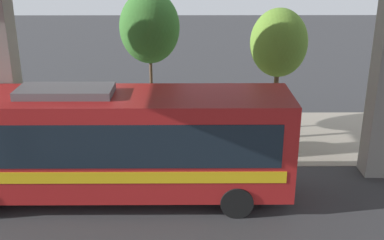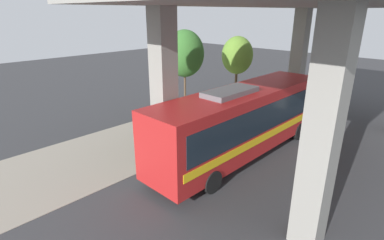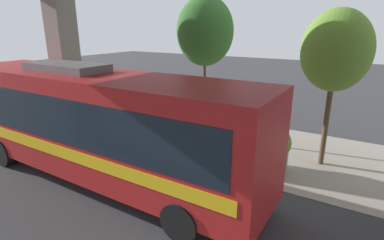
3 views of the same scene
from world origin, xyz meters
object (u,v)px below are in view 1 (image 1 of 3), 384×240
object	(u,v)px
planter_front	(84,136)
bus	(106,140)
street_tree_near	(150,27)
fire_hydrant	(192,138)
planter_middle	(244,133)
street_tree_far	(279,43)

from	to	relation	value
planter_front	bus	bearing A→B (deg)	25.06
street_tree_near	fire_hydrant	bearing A→B (deg)	50.99
fire_hydrant	planter_front	distance (m)	4.23
fire_hydrant	street_tree_near	world-z (taller)	street_tree_near
planter_front	planter_middle	world-z (taller)	planter_front
bus	street_tree_far	bearing A→B (deg)	128.99
fire_hydrant	street_tree_far	distance (m)	5.10
fire_hydrant	planter_middle	bearing A→B (deg)	81.91
bus	planter_middle	distance (m)	6.05
planter_front	street_tree_far	bearing A→B (deg)	104.77
street_tree_far	planter_front	bearing A→B (deg)	-75.23
planter_middle	street_tree_far	distance (m)	3.83
bus	fire_hydrant	distance (m)	4.97
bus	street_tree_near	distance (m)	5.95
street_tree_near	street_tree_far	bearing A→B (deg)	87.20
bus	fire_hydrant	xyz separation A→B (m)	(-3.86, 2.72, -1.53)
planter_middle	street_tree_far	xyz separation A→B (m)	(-1.40, 1.42, 3.27)
bus	fire_hydrant	world-z (taller)	bus
bus	fire_hydrant	size ratio (longest dim) A/B	11.69
bus	street_tree_near	size ratio (longest dim) A/B	1.87
bus	street_tree_near	bearing A→B (deg)	168.82
fire_hydrant	street_tree_far	world-z (taller)	street_tree_far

